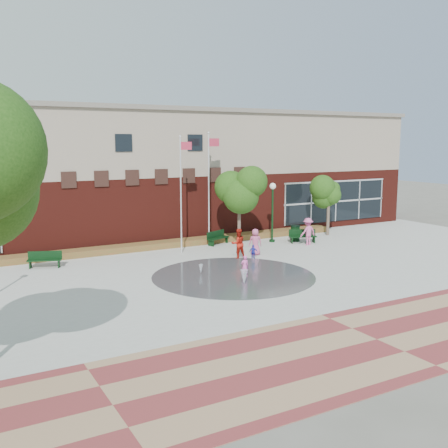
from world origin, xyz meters
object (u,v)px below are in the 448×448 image
flagpole_left (181,188)px  flagpole_right (209,183)px  bench_left (45,263)px  trash_can (295,233)px  child_splash (245,266)px

flagpole_left → flagpole_right: 2.99m
flagpole_left → bench_left: (-8.21, 0.16, -3.74)m
flagpole_left → trash_can: (8.53, -0.25, -3.48)m
flagpole_right → child_splash: size_ratio=6.57×
flagpole_right → trash_can: bearing=-23.3°
flagpole_left → flagpole_right: flagpole_right is taller
flagpole_left → bench_left: size_ratio=3.87×
flagpole_right → trash_can: 7.10m
trash_can → child_splash: bearing=-140.9°
bench_left → trash_can: trash_can is taller
flagpole_right → trash_can: flagpole_right is taller
bench_left → child_splash: 11.10m
flagpole_right → child_splash: flagpole_right is taller
bench_left → trash_can: 16.75m
flagpole_right → flagpole_left: bearing=-160.3°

